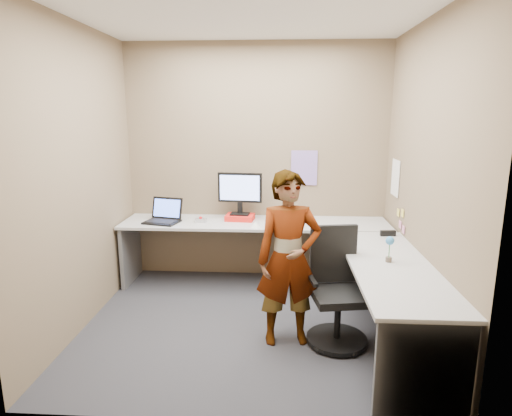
# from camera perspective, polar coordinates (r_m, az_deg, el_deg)

# --- Properties ---
(ground) EXTENTS (3.00, 3.00, 0.00)m
(ground) POSITION_cam_1_polar(r_m,az_deg,el_deg) (4.12, -0.99, -15.16)
(ground) COLOR #28282D
(ground) RESTS_ON ground
(wall_back) EXTENTS (3.00, 0.00, 3.00)m
(wall_back) POSITION_cam_1_polar(r_m,az_deg,el_deg) (4.98, 0.08, 6.00)
(wall_back) COLOR brown
(wall_back) RESTS_ON ground
(wall_right) EXTENTS (0.00, 2.70, 2.70)m
(wall_right) POSITION_cam_1_polar(r_m,az_deg,el_deg) (3.88, 21.63, 3.26)
(wall_right) COLOR brown
(wall_right) RESTS_ON ground
(wall_left) EXTENTS (0.00, 2.70, 2.70)m
(wall_left) POSITION_cam_1_polar(r_m,az_deg,el_deg) (4.09, -22.55, 3.62)
(wall_left) COLOR brown
(wall_left) RESTS_ON ground
(ceiling) EXTENTS (3.00, 3.00, 0.00)m
(ceiling) POSITION_cam_1_polar(r_m,az_deg,el_deg) (3.74, -1.16, 24.64)
(ceiling) COLOR white
(ceiling) RESTS_ON wall_back
(desk) EXTENTS (2.98, 2.58, 0.73)m
(desk) POSITION_cam_1_polar(r_m,az_deg,el_deg) (4.24, 5.30, -5.76)
(desk) COLOR #ACACAC
(desk) RESTS_ON ground
(paper_ream) EXTENTS (0.33, 0.26, 0.06)m
(paper_ream) POSITION_cam_1_polar(r_m,az_deg,el_deg) (4.86, -2.15, -1.24)
(paper_ream) COLOR red
(paper_ream) RESTS_ON desk
(monitor) EXTENTS (0.50, 0.16, 0.47)m
(monitor) POSITION_cam_1_polar(r_m,az_deg,el_deg) (4.81, -2.16, 2.41)
(monitor) COLOR black
(monitor) RESTS_ON paper_ream
(laptop) EXTENTS (0.43, 0.38, 0.26)m
(laptop) POSITION_cam_1_polar(r_m,az_deg,el_deg) (4.88, -12.15, -1.04)
(laptop) COLOR black
(laptop) RESTS_ON desk
(trackball_mouse) EXTENTS (0.12, 0.08, 0.07)m
(trackball_mouse) POSITION_cam_1_polar(r_m,az_deg,el_deg) (4.79, -7.36, -1.60)
(trackball_mouse) COLOR #B7B7BC
(trackball_mouse) RESTS_ON desk
(origami) EXTENTS (0.10, 0.10, 0.06)m
(origami) POSITION_cam_1_polar(r_m,az_deg,el_deg) (4.55, -0.06, -2.20)
(origami) COLOR white
(origami) RESTS_ON desk
(stapler) EXTENTS (0.15, 0.05, 0.05)m
(stapler) POSITION_cam_1_polar(r_m,az_deg,el_deg) (4.42, 17.18, -3.23)
(stapler) COLOR black
(stapler) RESTS_ON desk
(flower) EXTENTS (0.07, 0.07, 0.22)m
(flower) POSITION_cam_1_polar(r_m,az_deg,el_deg) (3.64, 17.39, -4.73)
(flower) COLOR brown
(flower) RESTS_ON desk
(calendar_purple) EXTENTS (0.30, 0.01, 0.40)m
(calendar_purple) POSITION_cam_1_polar(r_m,az_deg,el_deg) (4.97, 6.43, 5.34)
(calendar_purple) COLOR #846BB7
(calendar_purple) RESTS_ON wall_back
(calendar_white) EXTENTS (0.01, 0.28, 0.38)m
(calendar_white) POSITION_cam_1_polar(r_m,az_deg,el_deg) (4.75, 18.09, 3.84)
(calendar_white) COLOR white
(calendar_white) RESTS_ON wall_right
(sticky_note_a) EXTENTS (0.01, 0.07, 0.07)m
(sticky_note_a) POSITION_cam_1_polar(r_m,az_deg,el_deg) (4.47, 18.95, -0.65)
(sticky_note_a) COLOR #F2E059
(sticky_note_a) RESTS_ON wall_right
(sticky_note_b) EXTENTS (0.01, 0.07, 0.07)m
(sticky_note_b) POSITION_cam_1_polar(r_m,az_deg,el_deg) (4.54, 18.67, -2.10)
(sticky_note_b) COLOR pink
(sticky_note_b) RESTS_ON wall_right
(sticky_note_c) EXTENTS (0.01, 0.07, 0.07)m
(sticky_note_c) POSITION_cam_1_polar(r_m,az_deg,el_deg) (4.44, 19.05, -2.74)
(sticky_note_c) COLOR pink
(sticky_note_c) RESTS_ON wall_right
(sticky_note_d) EXTENTS (0.01, 0.07, 0.07)m
(sticky_note_d) POSITION_cam_1_polar(r_m,az_deg,el_deg) (4.62, 18.43, -0.59)
(sticky_note_d) COLOR #F2E059
(sticky_note_d) RESTS_ON wall_right
(office_chair) EXTENTS (0.53, 0.51, 0.97)m
(office_chair) POSITION_cam_1_polar(r_m,az_deg,el_deg) (3.76, 10.66, -11.57)
(office_chair) COLOR black
(office_chair) RESTS_ON ground
(person) EXTENTS (0.59, 0.44, 1.47)m
(person) POSITION_cam_1_polar(r_m,az_deg,el_deg) (3.57, 4.38, -6.80)
(person) COLOR #999399
(person) RESTS_ON ground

